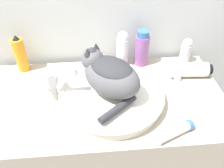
% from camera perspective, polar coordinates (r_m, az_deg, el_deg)
% --- Properties ---
extents(vanity_counter, '(1.03, 0.55, 0.81)m').
position_cam_1_polar(vanity_counter, '(1.33, -1.16, -15.94)').
color(vanity_counter, '#B2A893').
rests_on(vanity_counter, ground_plane).
extents(sink_basin, '(0.43, 0.43, 0.05)m').
position_cam_1_polar(sink_basin, '(0.98, -0.06, -2.84)').
color(sink_basin, white).
rests_on(sink_basin, vanity_counter).
extents(cat, '(0.29, 0.32, 0.18)m').
position_cam_1_polar(cat, '(0.91, -0.56, 2.40)').
color(cat, '#56565B').
rests_on(cat, sink_basin).
extents(faucet, '(0.15, 0.06, 0.16)m').
position_cam_1_polar(faucet, '(0.98, -14.15, 0.28)').
color(faucet, silver).
rests_on(faucet, vanity_counter).
extents(mouthwash_bottle, '(0.07, 0.07, 0.18)m').
position_cam_1_polar(mouthwash_bottle, '(1.17, 7.17, 8.48)').
color(mouthwash_bottle, '#93569E').
rests_on(mouthwash_bottle, vanity_counter).
extents(lotion_bottle_white, '(0.06, 0.06, 0.18)m').
position_cam_1_polar(lotion_bottle_white, '(1.16, 2.52, 8.46)').
color(lotion_bottle_white, silver).
rests_on(lotion_bottle_white, vanity_counter).
extents(spray_bottle_trigger, '(0.06, 0.06, 0.19)m').
position_cam_1_polar(spray_bottle_trigger, '(1.20, -21.18, 6.67)').
color(spray_bottle_trigger, orange).
rests_on(spray_bottle_trigger, vanity_counter).
extents(deodorant_stick, '(0.05, 0.05, 0.13)m').
position_cam_1_polar(deodorant_stick, '(1.25, 17.35, 7.72)').
color(deodorant_stick, silver).
rests_on(deodorant_stick, vanity_counter).
extents(cream_tube, '(0.15, 0.09, 0.04)m').
position_cam_1_polar(cream_tube, '(0.90, 15.05, -11.00)').
color(cream_tube, silver).
rests_on(cream_tube, vanity_counter).
extents(hair_dryer, '(0.19, 0.09, 0.07)m').
position_cam_1_polar(hair_dryer, '(1.17, 17.95, 3.19)').
color(hair_dryer, silver).
rests_on(hair_dryer, vanity_counter).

